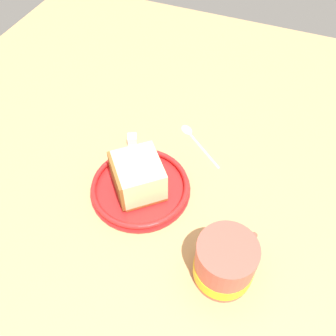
{
  "coord_description": "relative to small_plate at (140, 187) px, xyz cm",
  "views": [
    {
      "loc": [
        11.97,
        -36.74,
        57.21
      ],
      "look_at": [
        -4.24,
        3.78,
        3.0
      ],
      "focal_mm": 39.52,
      "sensor_mm": 36.0,
      "label": 1
    }
  ],
  "objects": [
    {
      "name": "ground_plane",
      "position": [
        8.01,
        0.82,
        -2.39
      ],
      "size": [
        132.43,
        132.43,
        3.04
      ],
      "primitive_type": "cube",
      "color": "tan"
    },
    {
      "name": "small_plate",
      "position": [
        0.0,
        0.0,
        0.0
      ],
      "size": [
        18.94,
        18.94,
        1.76
      ],
      "color": "red",
      "rests_on": "ground_plane"
    },
    {
      "name": "cake_slice",
      "position": [
        -0.21,
        -0.18,
        3.41
      ],
      "size": [
        12.31,
        12.36,
        6.96
      ],
      "color": "brown",
      "rests_on": "small_plate"
    },
    {
      "name": "tea_mug",
      "position": [
        19.13,
        -10.31,
        3.28
      ],
      "size": [
        9.43,
        11.17,
        9.11
      ],
      "color": "#BF4C3F",
      "rests_on": "ground_plane"
    },
    {
      "name": "teaspoon",
      "position": [
        4.68,
        16.65,
        -0.52
      ],
      "size": [
        11.75,
        9.62,
        0.8
      ],
      "color": "silver",
      "rests_on": "ground_plane"
    },
    {
      "name": "sugar_cube",
      "position": [
        -6.67,
        10.55,
        0.07
      ],
      "size": [
        2.46,
        2.46,
        1.87
      ],
      "primitive_type": "cube",
      "rotation": [
        0.0,
        0.0,
        0.41
      ],
      "color": "white",
      "rests_on": "ground_plane"
    }
  ]
}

